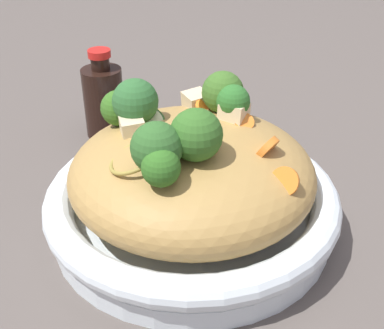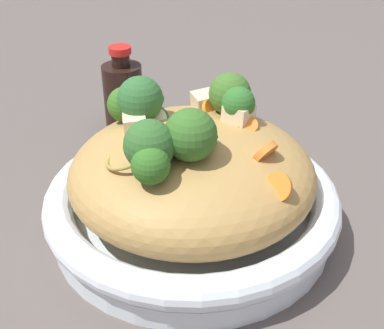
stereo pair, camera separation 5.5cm
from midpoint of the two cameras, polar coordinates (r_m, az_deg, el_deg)
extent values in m
plane|color=#554D48|center=(0.60, -2.65, -6.83)|extent=(3.00, 3.00, 0.00)
cylinder|color=white|center=(0.59, -2.68, -5.93)|extent=(0.31, 0.31, 0.02)
torus|color=white|center=(0.57, -2.75, -3.67)|extent=(0.32, 0.32, 0.03)
ellipsoid|color=#AB8346|center=(0.55, -2.83, -0.95)|extent=(0.26, 0.26, 0.10)
torus|color=#B0823F|center=(0.55, -0.89, 2.41)|extent=(0.08, 0.08, 0.02)
torus|color=#A28D3D|center=(0.50, -9.09, 0.91)|extent=(0.08, 0.08, 0.03)
cone|color=#A0C26D|center=(0.49, -7.06, -0.75)|extent=(0.03, 0.03, 0.02)
sphere|color=#306129|center=(0.47, -7.25, 1.77)|extent=(0.07, 0.07, 0.05)
cone|color=#9CB86F|center=(0.47, -6.70, -2.64)|extent=(0.02, 0.02, 0.02)
sphere|color=#306721|center=(0.46, -6.86, -0.44)|extent=(0.05, 0.05, 0.04)
cone|color=#9DB579|center=(0.60, 0.68, 5.62)|extent=(0.03, 0.03, 0.02)
sphere|color=#3C6826|center=(0.58, 0.70, 7.89)|extent=(0.06, 0.06, 0.05)
cone|color=#A2BD72|center=(0.49, -2.75, 0.72)|extent=(0.03, 0.04, 0.01)
sphere|color=#346725|center=(0.48, -2.82, 3.18)|extent=(0.07, 0.07, 0.05)
cone|color=#9FC076|center=(0.57, -8.84, 4.27)|extent=(0.04, 0.04, 0.02)
sphere|color=#2E6330|center=(0.56, -9.07, 6.76)|extent=(0.07, 0.07, 0.05)
cone|color=#97C07A|center=(0.57, 1.73, 4.92)|extent=(0.02, 0.02, 0.02)
sphere|color=#2C6A29|center=(0.57, 1.76, 6.88)|extent=(0.05, 0.05, 0.04)
cone|color=#98BA79|center=(0.59, -10.60, 4.20)|extent=(0.03, 0.03, 0.02)
sphere|color=#356820|center=(0.58, -10.80, 6.04)|extent=(0.06, 0.06, 0.04)
cylinder|color=orange|center=(0.49, 6.99, -1.97)|extent=(0.03, 0.03, 0.03)
cylinder|color=orange|center=(0.56, 2.90, 4.58)|extent=(0.02, 0.02, 0.02)
cylinder|color=orange|center=(0.59, -10.10, 4.88)|extent=(0.03, 0.03, 0.02)
cylinder|color=orange|center=(0.59, -1.49, 6.07)|extent=(0.03, 0.03, 0.02)
cylinder|color=orange|center=(0.52, 5.22, 1.64)|extent=(0.03, 0.04, 0.03)
cylinder|color=beige|center=(0.56, -7.78, 4.63)|extent=(0.03, 0.04, 0.02)
torus|color=#2B5321|center=(0.56, -7.78, 4.63)|extent=(0.04, 0.04, 0.03)
cylinder|color=beige|center=(0.51, -2.18, 2.09)|extent=(0.04, 0.04, 0.03)
torus|color=#225E22|center=(0.51, -2.18, 2.09)|extent=(0.05, 0.05, 0.03)
cylinder|color=beige|center=(0.63, -7.84, 5.87)|extent=(0.04, 0.03, 0.03)
torus|color=#2A5B24|center=(0.63, -7.84, 5.87)|extent=(0.04, 0.03, 0.03)
cube|color=beige|center=(0.50, -6.23, 2.02)|extent=(0.04, 0.04, 0.03)
cube|color=beige|center=(0.55, -9.44, 3.92)|extent=(0.03, 0.03, 0.02)
cube|color=beige|center=(0.57, 1.83, 5.43)|extent=(0.04, 0.04, 0.03)
cube|color=beige|center=(0.61, -2.09, 6.71)|extent=(0.03, 0.03, 0.03)
cylinder|color=black|center=(0.78, -11.67, 6.65)|extent=(0.06, 0.06, 0.10)
cylinder|color=black|center=(0.76, -12.16, 10.78)|extent=(0.03, 0.03, 0.02)
cylinder|color=red|center=(0.75, -12.28, 11.80)|extent=(0.03, 0.03, 0.01)
camera|label=1|loc=(0.03, -92.86, -1.76)|focal=48.56mm
camera|label=2|loc=(0.03, 87.14, 1.76)|focal=48.56mm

